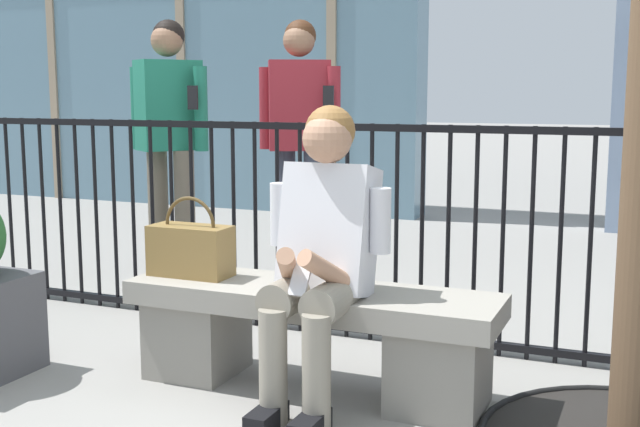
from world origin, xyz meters
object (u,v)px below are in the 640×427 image
object	(u,v)px
bystander_at_railing	(170,134)
seated_person_with_phone	(320,248)
bystander_further_back	(299,134)
handbag_on_bench	(191,249)
stone_bench	(311,328)

from	to	relation	value
bystander_at_railing	seated_person_with_phone	bearing A→B (deg)	-40.97
seated_person_with_phone	bystander_further_back	world-z (taller)	bystander_further_back
seated_person_with_phone	bystander_further_back	xyz separation A→B (m)	(-0.89, 1.75, 0.35)
seated_person_with_phone	handbag_on_bench	bearing A→B (deg)	170.09
bystander_further_back	bystander_at_railing	bearing A→B (deg)	-156.56
stone_bench	seated_person_with_phone	world-z (taller)	seated_person_with_phone
handbag_on_bench	bystander_further_back	world-z (taller)	bystander_further_back
stone_bench	bystander_further_back	world-z (taller)	bystander_further_back
handbag_on_bench	bystander_further_back	size ratio (longest dim) A/B	0.21
seated_person_with_phone	bystander_further_back	size ratio (longest dim) A/B	0.71
seated_person_with_phone	bystander_at_railing	size ratio (longest dim) A/B	0.71
seated_person_with_phone	handbag_on_bench	distance (m)	0.69
handbag_on_bench	seated_person_with_phone	bearing A→B (deg)	-9.91
stone_bench	seated_person_with_phone	size ratio (longest dim) A/B	1.32
bystander_at_railing	bystander_further_back	world-z (taller)	same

